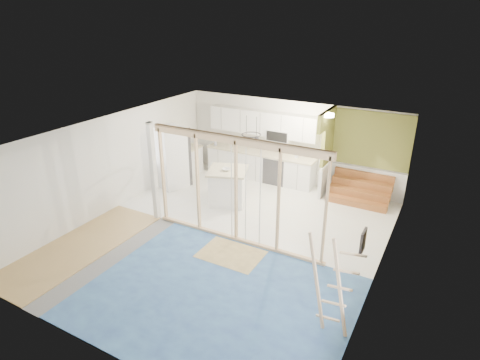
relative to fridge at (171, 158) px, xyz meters
The scene contains 16 objects.
room 3.58m from the fridge, 31.48° to the right, with size 7.01×8.01×2.61m.
floor_overlays 3.72m from the fridge, 30.04° to the right, with size 7.00×8.00×0.03m.
stud_frame 3.42m from the fridge, 33.64° to the right, with size 4.66×0.14×2.60m.
base_cabinets 2.13m from the fridge, 46.27° to the left, with size 4.45×2.24×0.93m.
upper_cabinets 3.07m from the fridge, 41.57° to the left, with size 3.60×0.41×0.85m.
green_partition 5.39m from the fridge, 19.44° to the left, with size 2.25×1.51×2.60m.
pot_rack 2.93m from the fridge, ahead, with size 0.52×0.52×0.72m.
sheathing_panel 7.59m from the fridge, 30.64° to the right, with size 0.02×4.00×2.60m, color tan.
electrical_panel 7.28m from the fridge, 26.75° to the right, with size 0.04×0.30×0.40m, color #3C3C41.
ceiling_light 4.85m from the fridge, 14.36° to the left, with size 0.32×0.32×0.08m, color #FFEABF.
fridge is the anchor object (origin of this frame).
island 2.20m from the fridge, ahead, with size 1.35×1.35×1.03m.
bowl 2.17m from the fridge, ahead, with size 0.24×0.24×0.06m, color beige.
soap_bottle_a 1.81m from the fridge, 72.50° to the left, with size 0.11×0.11×0.28m, color #A7A8BA.
soap_bottle_b 3.85m from the fridge, 29.14° to the left, with size 0.09×0.09×0.19m, color white.
ladder 7.13m from the fridge, 30.75° to the right, with size 0.96×0.10×1.78m.
Camera 1 is at (4.37, -7.21, 5.06)m, focal length 30.00 mm.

